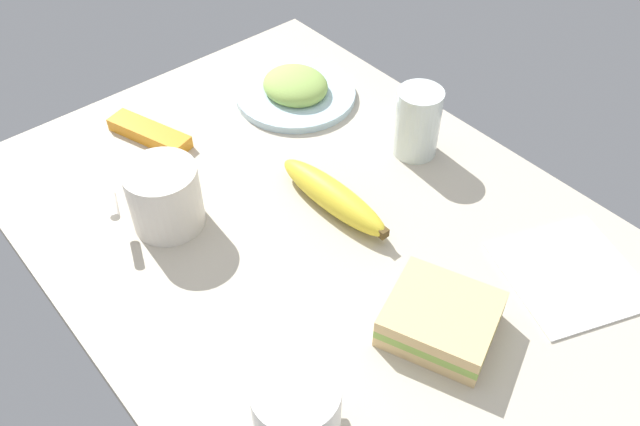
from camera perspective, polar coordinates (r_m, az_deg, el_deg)
name	(u,v)px	position (r cm, az deg, el deg)	size (l,w,h in cm)	color
tabletop	(320,234)	(87.21, 0.00, -1.85)	(90.00, 64.00, 2.00)	#BCB29E
plate_of_food	(296,90)	(108.13, -2.14, 10.64)	(19.47, 19.47, 4.50)	silver
coffee_mug_black	(164,196)	(86.49, -13.34, 1.41)	(9.39, 11.98, 8.99)	silver
coffee_mug_milky	(297,414)	(65.41, -2.03, -17.04)	(10.22, 9.88, 9.82)	white
sandwich_main	(441,319)	(75.86, 10.42, -9.02)	(15.05, 14.41, 4.40)	#DBB77A
glass_of_milk	(417,126)	(96.33, 8.39, 7.46)	(6.54, 6.54, 10.48)	silver
banana	(333,196)	(87.86, 1.14, 1.45)	(19.41, 5.08, 4.17)	yellow
snack_bar	(150,133)	(103.02, -14.55, 6.71)	(13.70, 3.60, 2.00)	orange
paper_napkin	(570,274)	(86.88, 20.86, -4.98)	(15.51, 15.51, 0.30)	white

